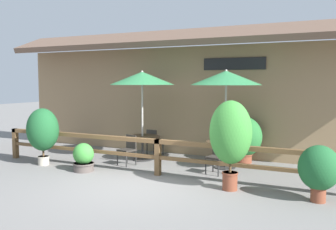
{
  "coord_description": "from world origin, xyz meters",
  "views": [
    {
      "loc": [
        4.41,
        -7.49,
        2.44
      ],
      "look_at": [
        0.03,
        1.6,
        1.54
      ],
      "focal_mm": 40.0,
      "sensor_mm": 36.0,
      "label": 1
    }
  ],
  "objects_px": {
    "potted_plant_corner_fern": "(243,138)",
    "dining_table_middle": "(225,147)",
    "potted_plant_entrance_palm": "(83,158)",
    "patio_umbrella_middle": "(226,78)",
    "chair_middle_streetside": "(217,155)",
    "dining_table_near": "(143,141)",
    "chair_near_wallside": "(154,141)",
    "patio_umbrella_near": "(142,78)",
    "potted_plant_tall_tropical": "(231,134)",
    "potted_plant_broad_leaf": "(319,169)",
    "chair_middle_wallside": "(232,147)",
    "potted_plant_small_flowering": "(43,130)",
    "chair_near_streetside": "(128,148)"
  },
  "relations": [
    {
      "from": "chair_near_wallside",
      "to": "potted_plant_entrance_palm",
      "type": "height_order",
      "value": "chair_near_wallside"
    },
    {
      "from": "chair_near_wallside",
      "to": "chair_middle_streetside",
      "type": "bearing_deg",
      "value": 160.22
    },
    {
      "from": "chair_near_wallside",
      "to": "chair_middle_streetside",
      "type": "xyz_separation_m",
      "value": [
        2.64,
        -1.42,
        0.0
      ]
    },
    {
      "from": "chair_middle_wallside",
      "to": "potted_plant_entrance_palm",
      "type": "relative_size",
      "value": 1.13
    },
    {
      "from": "patio_umbrella_middle",
      "to": "potted_plant_entrance_palm",
      "type": "distance_m",
      "value": 4.51
    },
    {
      "from": "chair_near_wallside",
      "to": "potted_plant_broad_leaf",
      "type": "bearing_deg",
      "value": 160.54
    },
    {
      "from": "patio_umbrella_middle",
      "to": "chair_near_wallside",
      "type": "bearing_deg",
      "value": 165.66
    },
    {
      "from": "chair_near_wallside",
      "to": "chair_near_streetside",
      "type": "bearing_deg",
      "value": 96.93
    },
    {
      "from": "dining_table_near",
      "to": "potted_plant_corner_fern",
      "type": "bearing_deg",
      "value": 19.22
    },
    {
      "from": "dining_table_near",
      "to": "potted_plant_broad_leaf",
      "type": "distance_m",
      "value": 5.61
    },
    {
      "from": "dining_table_near",
      "to": "dining_table_middle",
      "type": "xyz_separation_m",
      "value": [
        2.63,
        0.09,
        0.0
      ]
    },
    {
      "from": "potted_plant_entrance_palm",
      "to": "dining_table_near",
      "type": "bearing_deg",
      "value": 69.6
    },
    {
      "from": "chair_near_streetside",
      "to": "potted_plant_broad_leaf",
      "type": "relative_size",
      "value": 0.75
    },
    {
      "from": "patio_umbrella_near",
      "to": "dining_table_middle",
      "type": "xyz_separation_m",
      "value": [
        2.63,
        0.09,
        -1.93
      ]
    },
    {
      "from": "chair_middle_wallside",
      "to": "potted_plant_corner_fern",
      "type": "height_order",
      "value": "potted_plant_corner_fern"
    },
    {
      "from": "dining_table_middle",
      "to": "potted_plant_small_flowering",
      "type": "relative_size",
      "value": 0.65
    },
    {
      "from": "chair_near_wallside",
      "to": "potted_plant_small_flowering",
      "type": "xyz_separation_m",
      "value": [
        -2.28,
        -2.63,
        0.53
      ]
    },
    {
      "from": "chair_middle_streetside",
      "to": "potted_plant_tall_tropical",
      "type": "relative_size",
      "value": 0.43
    },
    {
      "from": "chair_middle_wallside",
      "to": "potted_plant_small_flowering",
      "type": "xyz_separation_m",
      "value": [
        -4.91,
        -2.69,
        0.53
      ]
    },
    {
      "from": "dining_table_middle",
      "to": "potted_plant_entrance_palm",
      "type": "bearing_deg",
      "value": -148.51
    },
    {
      "from": "dining_table_middle",
      "to": "potted_plant_entrance_palm",
      "type": "height_order",
      "value": "potted_plant_entrance_palm"
    },
    {
      "from": "patio_umbrella_middle",
      "to": "potted_plant_broad_leaf",
      "type": "distance_m",
      "value": 3.83
    },
    {
      "from": "chair_near_wallside",
      "to": "chair_middle_streetside",
      "type": "height_order",
      "value": "same"
    },
    {
      "from": "dining_table_near",
      "to": "chair_near_wallside",
      "type": "xyz_separation_m",
      "value": [
        -0.01,
        0.77,
        -0.11
      ]
    },
    {
      "from": "chair_near_wallside",
      "to": "potted_plant_broad_leaf",
      "type": "height_order",
      "value": "potted_plant_broad_leaf"
    },
    {
      "from": "potted_plant_entrance_palm",
      "to": "dining_table_middle",
      "type": "bearing_deg",
      "value": 31.49
    },
    {
      "from": "patio_umbrella_middle",
      "to": "chair_middle_wallside",
      "type": "bearing_deg",
      "value": 91.18
    },
    {
      "from": "potted_plant_small_flowering",
      "to": "patio_umbrella_middle",
      "type": "bearing_deg",
      "value": 21.64
    },
    {
      "from": "dining_table_middle",
      "to": "chair_middle_wallside",
      "type": "relative_size",
      "value": 1.25
    },
    {
      "from": "dining_table_near",
      "to": "chair_near_streetside",
      "type": "relative_size",
      "value": 1.25
    },
    {
      "from": "chair_middle_wallside",
      "to": "potted_plant_entrance_palm",
      "type": "height_order",
      "value": "chair_middle_wallside"
    },
    {
      "from": "patio_umbrella_near",
      "to": "dining_table_near",
      "type": "distance_m",
      "value": 1.93
    },
    {
      "from": "dining_table_middle",
      "to": "potted_plant_tall_tropical",
      "type": "bearing_deg",
      "value": -70.06
    },
    {
      "from": "dining_table_near",
      "to": "potted_plant_small_flowering",
      "type": "bearing_deg",
      "value": -140.89
    },
    {
      "from": "patio_umbrella_near",
      "to": "potted_plant_broad_leaf",
      "type": "height_order",
      "value": "patio_umbrella_near"
    },
    {
      "from": "dining_table_near",
      "to": "chair_near_streetside",
      "type": "bearing_deg",
      "value": -93.48
    },
    {
      "from": "chair_near_wallside",
      "to": "potted_plant_corner_fern",
      "type": "distance_m",
      "value": 2.94
    },
    {
      "from": "dining_table_middle",
      "to": "potted_plant_corner_fern",
      "type": "distance_m",
      "value": 0.97
    },
    {
      "from": "patio_umbrella_middle",
      "to": "chair_middle_streetside",
      "type": "relative_size",
      "value": 3.18
    },
    {
      "from": "potted_plant_entrance_palm",
      "to": "potted_plant_tall_tropical",
      "type": "distance_m",
      "value": 4.21
    },
    {
      "from": "dining_table_middle",
      "to": "potted_plant_entrance_palm",
      "type": "xyz_separation_m",
      "value": [
        -3.37,
        -2.06,
        -0.24
      ]
    },
    {
      "from": "dining_table_near",
      "to": "chair_near_wallside",
      "type": "relative_size",
      "value": 1.25
    },
    {
      "from": "potted_plant_broad_leaf",
      "to": "potted_plant_small_flowering",
      "type": "bearing_deg",
      "value": 178.87
    },
    {
      "from": "patio_umbrella_middle",
      "to": "chair_middle_wallside",
      "type": "height_order",
      "value": "patio_umbrella_middle"
    },
    {
      "from": "potted_plant_corner_fern",
      "to": "dining_table_middle",
      "type": "bearing_deg",
      "value": -106.61
    },
    {
      "from": "potted_plant_broad_leaf",
      "to": "dining_table_near",
      "type": "bearing_deg",
      "value": 159.03
    },
    {
      "from": "patio_umbrella_near",
      "to": "potted_plant_entrance_palm",
      "type": "bearing_deg",
      "value": -110.4
    },
    {
      "from": "chair_near_streetside",
      "to": "potted_plant_small_flowering",
      "type": "height_order",
      "value": "potted_plant_small_flowering"
    },
    {
      "from": "patio_umbrella_near",
      "to": "dining_table_middle",
      "type": "height_order",
      "value": "patio_umbrella_near"
    },
    {
      "from": "dining_table_middle",
      "to": "patio_umbrella_near",
      "type": "bearing_deg",
      "value": -177.99
    }
  ]
}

